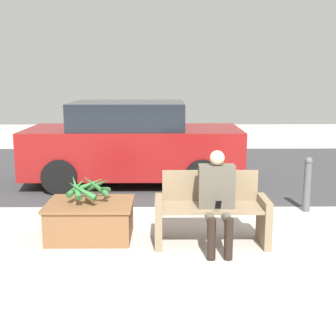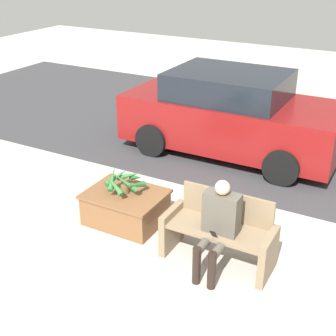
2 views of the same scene
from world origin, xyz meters
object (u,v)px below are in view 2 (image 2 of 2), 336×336
planter_box (126,206)px  parked_car (231,114)px  person_seated (218,223)px  potted_plant (124,181)px  bench (220,232)px

planter_box → parked_car: (0.35, 3.16, 0.52)m
planter_box → person_seated: bearing=-13.5°
person_seated → planter_box: 1.71m
planter_box → potted_plant: potted_plant is taller
potted_plant → parked_car: bearing=83.5°
potted_plant → person_seated: bearing=-13.6°
bench → potted_plant: size_ratio=2.40×
planter_box → bench: bearing=-7.1°
bench → planter_box: bench is taller
bench → parked_car: (-1.21, 3.36, 0.36)m
bench → person_seated: (0.05, -0.19, 0.26)m
planter_box → parked_car: bearing=83.6°
bench → person_seated: person_seated is taller
bench → person_seated: bearing=-75.9°
person_seated → potted_plant: size_ratio=2.05×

